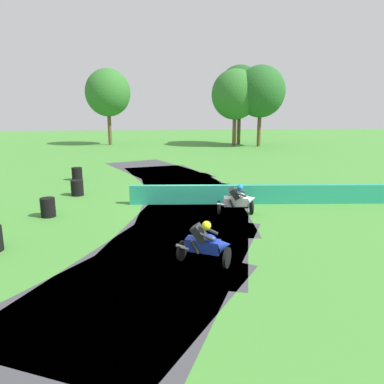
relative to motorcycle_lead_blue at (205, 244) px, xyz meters
The scene contains 12 objects.
ground_plane 7.00m from the motorcycle_lead_blue, 86.02° to the left, with size 120.00×120.00×0.00m, color #428433.
track_asphalt 7.14m from the motorcycle_lead_blue, 96.21° to the left, with size 11.05×30.76×0.01m.
safety_barrier 9.04m from the motorcycle_lead_blue, 45.24° to the left, with size 0.30×17.89×0.90m, color #239375.
motorcycle_lead_blue is the anchor object (origin of this frame).
motorcycle_chase_white 5.37m from the motorcycle_lead_blue, 67.06° to the left, with size 1.70×0.85×1.43m.
tire_stack_mid_a 8.03m from the motorcycle_lead_blue, 136.57° to the left, with size 0.60×0.60×0.80m.
tire_stack_mid_b 10.74m from the motorcycle_lead_blue, 119.95° to the left, with size 0.63×0.63×0.80m.
tire_stack_far 14.91m from the motorcycle_lead_blue, 114.51° to the left, with size 0.64×0.64×0.80m.
tree_far_left 37.16m from the motorcycle_lead_blue, 75.20° to the left, with size 5.30×5.30×9.54m.
tree_far_right 34.89m from the motorcycle_lead_blue, 76.00° to the left, with size 5.52×5.52×8.89m.
tree_mid_rise 37.50m from the motorcycle_lead_blue, 100.20° to the left, with size 5.37×5.37×9.07m.
tree_behind_barrier 35.11m from the motorcycle_lead_blue, 71.19° to the left, with size 5.64×5.64×9.27m.
Camera 1 is at (-1.94, -16.68, 4.43)m, focal length 34.19 mm.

